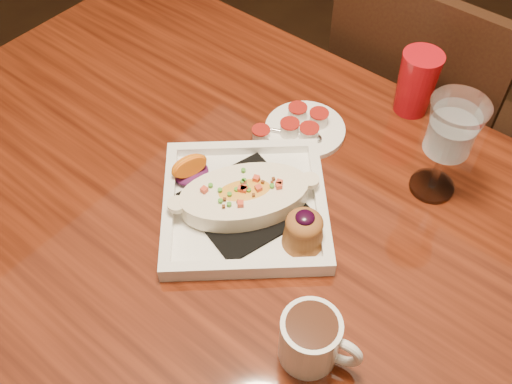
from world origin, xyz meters
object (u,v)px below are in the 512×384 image
Objects in this scene: chair_far at (414,122)px; saucer at (304,127)px; table at (261,250)px; goblet at (451,133)px; plate at (249,203)px; red_tumbler at (417,83)px; coffee_mug at (312,339)px.

chair_far is 0.50m from saucer.
table is 1.61× the size of chair_far.
goblet is 1.27× the size of saucer.
plate is 2.96× the size of red_tumbler.
coffee_mug is at bearing 104.75° from chair_far.
coffee_mug is 0.90× the size of red_tumbler.
chair_far is at bearing 80.89° from saucer.
coffee_mug reaches higher than saucer.
chair_far is 0.39m from red_tumbler.
plate is at bearing -167.97° from table.
plate is at bearing 87.94° from chair_far.
chair_far is 0.69m from plate.
table is 12.78× the size of coffee_mug.
plate is (-0.02, -0.63, 0.27)m from chair_far.
table is 7.68× the size of goblet.
table is 3.89× the size of plate.
table is 0.39m from goblet.
goblet is 1.50× the size of red_tumbler.
chair_far reaches higher than red_tumbler.
coffee_mug is at bearing -52.74° from saucer.
table is at bearing -128.29° from goblet.
goblet reaches higher than plate.
plate is at bearing -101.33° from red_tumbler.
plate is 2.51× the size of saucer.
plate is 1.97× the size of goblet.
table is at bearing -29.47° from plate.
coffee_mug is at bearing -35.45° from table.
plate is at bearing 133.13° from coffee_mug.
chair_far reaches higher than coffee_mug.
saucer is 1.18× the size of red_tumbler.
plate is 0.34m from goblet.
chair_far reaches higher than saucer.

